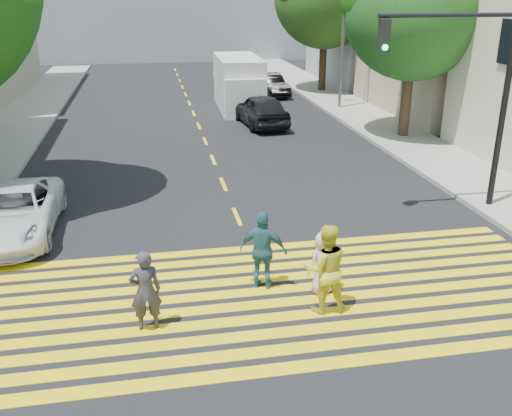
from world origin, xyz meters
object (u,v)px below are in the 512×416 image
object	(u,v)px
tree_right_near	(417,0)
pedestrian_woman	(325,269)
white_sedan	(13,212)
pedestrian_extra	(263,251)
pedestrian_man	(145,291)
dark_car_near	(261,110)
pedestrian_child	(323,263)
silver_car	(227,76)
traffic_signal	(472,80)
white_van	(239,85)
dark_car_parked	(270,85)

from	to	relation	value
tree_right_near	pedestrian_woman	bearing A→B (deg)	-120.36
tree_right_near	white_sedan	distance (m)	17.62
pedestrian_extra	white_sedan	distance (m)	7.23
pedestrian_man	dark_car_near	distance (m)	17.84
tree_right_near	pedestrian_child	bearing A→B (deg)	-121.17
silver_car	tree_right_near	bearing A→B (deg)	111.55
traffic_signal	white_sedan	bearing A→B (deg)	177.55
pedestrian_man	traffic_signal	distance (m)	10.66
pedestrian_man	pedestrian_extra	size ratio (longest dim) A/B	0.93
pedestrian_woman	traffic_signal	distance (m)	7.80
tree_right_near	white_van	distance (m)	10.91
white_sedan	white_van	xyz separation A→B (m)	(8.63, 15.90, 0.66)
pedestrian_child	dark_car_near	bearing A→B (deg)	-114.51
pedestrian_child	silver_car	bearing A→B (deg)	-111.91
pedestrian_child	pedestrian_extra	world-z (taller)	pedestrian_extra
pedestrian_man	dark_car_parked	distance (m)	26.19
tree_right_near	white_van	bearing A→B (deg)	128.26
tree_right_near	white_van	size ratio (longest dim) A/B	1.43
pedestrian_man	white_sedan	bearing A→B (deg)	-62.06
white_sedan	white_van	world-z (taller)	white_van
white_van	dark_car_parked	bearing A→B (deg)	58.47
pedestrian_woman	white_van	distance (m)	21.22
tree_right_near	traffic_signal	distance (m)	9.14
dark_car_parked	tree_right_near	bearing A→B (deg)	-80.08
dark_car_near	dark_car_parked	size ratio (longest dim) A/B	1.11
pedestrian_woman	dark_car_parked	xyz separation A→B (m)	(4.15, 25.01, -0.28)
dark_car_parked	traffic_signal	size ratio (longest dim) A/B	0.68
white_sedan	traffic_signal	xyz separation A→B (m)	(12.51, -0.56, 3.19)
dark_car_near	traffic_signal	bearing A→B (deg)	100.50
dark_car_near	silver_car	world-z (taller)	dark_car_near
dark_car_parked	dark_car_near	bearing A→B (deg)	-112.20
pedestrian_child	dark_car_parked	distance (m)	24.60
pedestrian_man	white_van	bearing A→B (deg)	-108.93
pedestrian_child	silver_car	world-z (taller)	pedestrian_child
tree_right_near	dark_car_parked	bearing A→B (deg)	107.38
pedestrian_woman	silver_car	xyz separation A→B (m)	(2.14, 29.62, -0.31)
white_sedan	white_van	distance (m)	18.10
dark_car_near	white_sedan	bearing A→B (deg)	46.87
pedestrian_child	white_sedan	distance (m)	8.49
traffic_signal	tree_right_near	bearing A→B (deg)	75.21
pedestrian_man	traffic_signal	bearing A→B (deg)	-157.66
silver_car	traffic_signal	bearing A→B (deg)	100.07
pedestrian_man	dark_car_parked	world-z (taller)	pedestrian_man
silver_car	pedestrian_child	bearing A→B (deg)	88.49
pedestrian_woman	pedestrian_extra	bearing A→B (deg)	-44.96
dark_car_parked	pedestrian_child	bearing A→B (deg)	-106.74
tree_right_near	traffic_signal	size ratio (longest dim) A/B	1.43
tree_right_near	dark_car_parked	world-z (taller)	tree_right_near
tree_right_near	traffic_signal	xyz separation A→B (m)	(-2.30, -8.63, -1.91)
white_sedan	dark_car_parked	size ratio (longest dim) A/B	1.16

